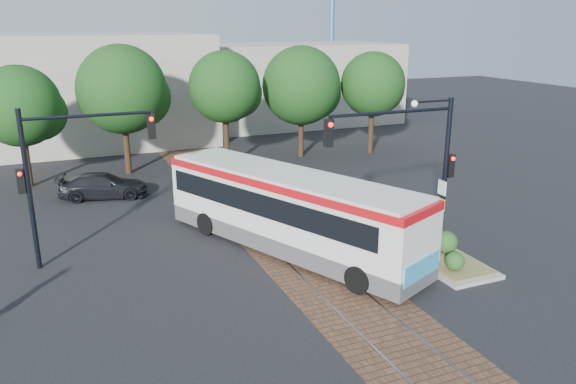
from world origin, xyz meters
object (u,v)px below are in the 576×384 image
at_px(city_bus, 288,208).
at_px(parked_car, 103,186).
at_px(signal_pole_main, 420,155).
at_px(traffic_island, 435,249).
at_px(signal_pole_left, 60,165).

height_order(city_bus, parked_car, city_bus).
height_order(city_bus, signal_pole_main, signal_pole_main).
distance_m(signal_pole_main, parked_car, 16.94).
xyz_separation_m(city_bus, traffic_island, (5.02, -2.88, -1.45)).
relative_size(signal_pole_main, parked_car, 1.34).
bearing_deg(traffic_island, signal_pole_left, 159.64).
xyz_separation_m(city_bus, signal_pole_left, (-8.17, 2.01, 2.08)).
height_order(traffic_island, signal_pole_left, signal_pole_left).
xyz_separation_m(city_bus, signal_pole_main, (4.06, -2.79, 2.37)).
bearing_deg(city_bus, traffic_island, -54.01).
distance_m(city_bus, parked_car, 12.02).
bearing_deg(city_bus, parked_car, 96.90).
xyz_separation_m(signal_pole_main, signal_pole_left, (-12.23, 4.80, -0.29)).
distance_m(city_bus, signal_pole_left, 8.67).
xyz_separation_m(city_bus, parked_car, (-6.17, 10.25, -1.13)).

